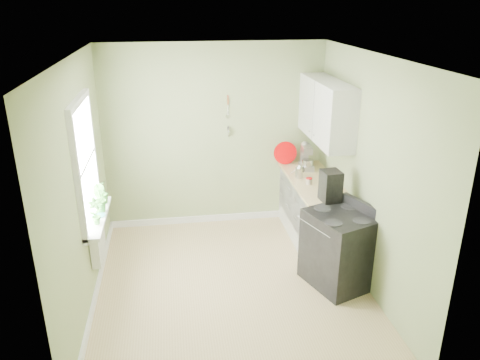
{
  "coord_description": "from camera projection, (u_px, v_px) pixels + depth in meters",
  "views": [
    {
      "loc": [
        -0.62,
        -4.76,
        3.24
      ],
      "look_at": [
        0.19,
        0.55,
        1.15
      ],
      "focal_mm": 35.0,
      "sensor_mm": 36.0,
      "label": 1
    }
  ],
  "objects": [
    {
      "name": "wall_left",
      "position": [
        80.0,
        190.0,
        4.93
      ],
      "size": [
        0.02,
        3.6,
        2.7
      ],
      "primitive_type": "cube",
      "color": "#97A570",
      "rests_on": "floor"
    },
    {
      "name": "window_sill",
      "position": [
        98.0,
        217.0,
        5.4
      ],
      "size": [
        0.18,
        1.14,
        0.04
      ],
      "primitive_type": "cube",
      "color": "white",
      "rests_on": "wall_left"
    },
    {
      "name": "kettle",
      "position": [
        299.0,
        171.0,
        6.47
      ],
      "size": [
        0.18,
        0.11,
        0.19
      ],
      "color": "silver",
      "rests_on": "countertop"
    },
    {
      "name": "window",
      "position": [
        85.0,
        163.0,
        5.14
      ],
      "size": [
        0.06,
        1.14,
        1.44
      ],
      "color": "white",
      "rests_on": "wall_left"
    },
    {
      "name": "radiator",
      "position": [
        98.0,
        245.0,
        5.47
      ],
      "size": [
        0.12,
        0.5,
        0.35
      ],
      "primitive_type": "cube",
      "color": "white",
      "rests_on": "wall_left"
    },
    {
      "name": "jar",
      "position": [
        309.0,
        181.0,
        6.26
      ],
      "size": [
        0.08,
        0.08,
        0.09
      ],
      "color": "beige",
      "rests_on": "countertop"
    },
    {
      "name": "ceiling",
      "position": [
        230.0,
        55.0,
        4.67
      ],
      "size": [
        3.2,
        3.6,
        0.02
      ],
      "primitive_type": "cube",
      "color": "white",
      "rests_on": "wall_back"
    },
    {
      "name": "wall_right",
      "position": [
        369.0,
        174.0,
        5.39
      ],
      "size": [
        0.02,
        3.6,
        2.7
      ],
      "primitive_type": "cube",
      "color": "#97A570",
      "rests_on": "floor"
    },
    {
      "name": "stove",
      "position": [
        339.0,
        249.0,
        5.56
      ],
      "size": [
        0.89,
        0.92,
        1.04
      ],
      "color": "black",
      "rests_on": "floor"
    },
    {
      "name": "upper_cabinets",
      "position": [
        326.0,
        111.0,
        6.19
      ],
      "size": [
        0.35,
        1.4,
        0.8
      ],
      "primitive_type": "cube",
      "color": "white",
      "rests_on": "wall_right"
    },
    {
      "name": "wall_utensils",
      "position": [
        228.0,
        123.0,
        6.75
      ],
      "size": [
        0.02,
        0.14,
        0.58
      ],
      "color": "#D5BD82",
      "rests_on": "wall_back"
    },
    {
      "name": "floor",
      "position": [
        232.0,
        286.0,
        5.65
      ],
      "size": [
        3.2,
        3.6,
        0.02
      ],
      "primitive_type": "cube",
      "color": "tan",
      "rests_on": "ground"
    },
    {
      "name": "coffee_maker",
      "position": [
        330.0,
        187.0,
        5.71
      ],
      "size": [
        0.24,
        0.26,
        0.39
      ],
      "color": "black",
      "rests_on": "countertop"
    },
    {
      "name": "plant_a",
      "position": [
        95.0,
        211.0,
        5.14
      ],
      "size": [
        0.19,
        0.16,
        0.31
      ],
      "primitive_type": "imported",
      "rotation": [
        0.0,
        0.0,
        0.31
      ],
      "color": "#337227",
      "rests_on": "window_sill"
    },
    {
      "name": "plant_b",
      "position": [
        99.0,
        198.0,
        5.45
      ],
      "size": [
        0.23,
        0.23,
        0.33
      ],
      "primitive_type": "imported",
      "rotation": [
        0.0,
        0.0,
        2.32
      ],
      "color": "#337227",
      "rests_on": "window_sill"
    },
    {
      "name": "stand_mixer",
      "position": [
        306.0,
        158.0,
        6.8
      ],
      "size": [
        0.23,
        0.34,
        0.39
      ],
      "color": "#B2B2B7",
      "rests_on": "countertop"
    },
    {
      "name": "red_tray",
      "position": [
        285.0,
        153.0,
        6.99
      ],
      "size": [
        0.35,
        0.08,
        0.34
      ],
      "primitive_type": "cylinder",
      "rotation": [
        1.45,
        0.0,
        -0.06
      ],
      "color": "#AC0506",
      "rests_on": "countertop"
    },
    {
      "name": "base_cabinets",
      "position": [
        313.0,
        211.0,
        6.6
      ],
      "size": [
        0.6,
        1.6,
        0.87
      ],
      "primitive_type": "cube",
      "color": "white",
      "rests_on": "floor"
    },
    {
      "name": "wall_back",
      "position": [
        214.0,
        137.0,
        6.83
      ],
      "size": [
        3.2,
        0.02,
        2.7
      ],
      "primitive_type": "cube",
      "color": "#97A570",
      "rests_on": "floor"
    },
    {
      "name": "plant_c",
      "position": [
        101.0,
        192.0,
        5.68
      ],
      "size": [
        0.21,
        0.21,
        0.28
      ],
      "primitive_type": "imported",
      "rotation": [
        0.0,
        0.0,
        4.31
      ],
      "color": "#337227",
      "rests_on": "window_sill"
    },
    {
      "name": "countertop",
      "position": [
        314.0,
        181.0,
        6.43
      ],
      "size": [
        0.64,
        1.6,
        0.04
      ],
      "primitive_type": "cube",
      "color": "#D5BD82",
      "rests_on": "base_cabinets"
    }
  ]
}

